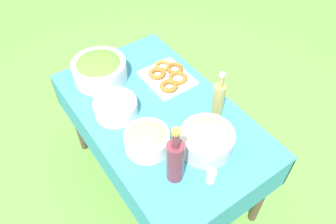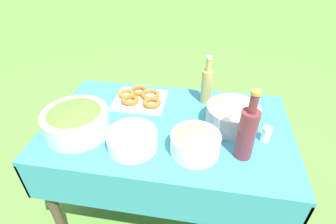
{
  "view_description": "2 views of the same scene",
  "coord_description": "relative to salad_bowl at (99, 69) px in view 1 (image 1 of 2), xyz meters",
  "views": [
    {
      "loc": [
        -0.99,
        0.64,
        2.03
      ],
      "look_at": [
        -0.06,
        -0.02,
        0.75
      ],
      "focal_mm": 35.0,
      "sensor_mm": 36.0,
      "label": 1
    },
    {
      "loc": [
        -0.18,
        1.05,
        1.54
      ],
      "look_at": [
        0.01,
        -0.06,
        0.74
      ],
      "focal_mm": 28.0,
      "sensor_mm": 36.0,
      "label": 2
    }
  ],
  "objects": [
    {
      "name": "wine_bottle",
      "position": [
        -0.79,
        0.03,
        0.06
      ],
      "size": [
        0.08,
        0.08,
        0.34
      ],
      "color": "maroon",
      "rests_on": "picnic_table"
    },
    {
      "name": "pasta_bowl",
      "position": [
        -0.75,
        -0.19,
        -0.01
      ],
      "size": [
        0.26,
        0.26,
        0.13
      ],
      "color": "#B2B7BC",
      "rests_on": "picnic_table"
    },
    {
      "name": "donut_platter",
      "position": [
        -0.23,
        -0.32,
        -0.05
      ],
      "size": [
        0.31,
        0.26,
        0.04
      ],
      "color": "silver",
      "rests_on": "picnic_table"
    },
    {
      "name": "ground_plane",
      "position": [
        -0.43,
        -0.13,
        -0.78
      ],
      "size": [
        14.0,
        14.0,
        0.0
      ],
      "primitive_type": "plane",
      "color": "#568C38"
    },
    {
      "name": "picnic_table",
      "position": [
        -0.43,
        -0.13,
        -0.18
      ],
      "size": [
        1.25,
        0.76,
        0.7
      ],
      "color": "teal",
      "rests_on": "ground_plane"
    },
    {
      "name": "salad_bowl",
      "position": [
        0.0,
        0.0,
        0.0
      ],
      "size": [
        0.31,
        0.31,
        0.14
      ],
      "color": "silver",
      "rests_on": "picnic_table"
    },
    {
      "name": "plate_stack",
      "position": [
        -0.3,
        0.06,
        -0.03
      ],
      "size": [
        0.23,
        0.23,
        0.08
      ],
      "color": "white",
      "rests_on": "picnic_table"
    },
    {
      "name": "olive_oil_bottle",
      "position": [
        -0.61,
        -0.38,
        0.04
      ],
      "size": [
        0.06,
        0.06,
        0.28
      ],
      "color": "#998E4C",
      "rests_on": "picnic_table"
    },
    {
      "name": "salt_shaker",
      "position": [
        -0.91,
        -0.09,
        -0.04
      ],
      "size": [
        0.05,
        0.05,
        0.07
      ],
      "color": "white",
      "rests_on": "picnic_table"
    },
    {
      "name": "bread_bowl",
      "position": [
        -0.58,
        0.04,
        -0.01
      ],
      "size": [
        0.22,
        0.22,
        0.12
      ],
      "color": "white",
      "rests_on": "picnic_table"
    }
  ]
}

